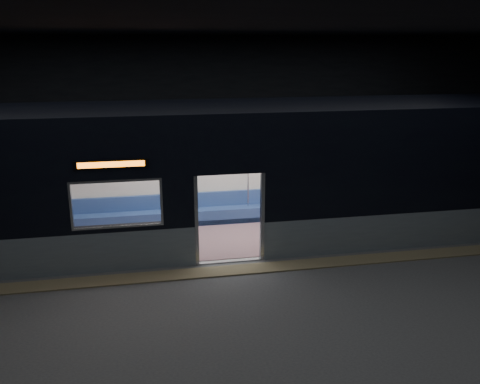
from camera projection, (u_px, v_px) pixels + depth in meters
name	position (u px, v px, depth m)	size (l,w,h in m)	color
station_floor	(239.00, 282.00, 10.51)	(24.00, 14.00, 0.01)	#47494C
station_envelope	(238.00, 104.00, 9.48)	(24.00, 14.00, 5.00)	black
tactile_strip	(234.00, 270.00, 11.02)	(22.80, 0.50, 0.03)	#8C7F59
metro_car	(219.00, 167.00, 12.39)	(18.00, 3.04, 3.35)	gray
passenger	(352.00, 188.00, 14.34)	(0.41, 0.71, 1.41)	black
handbag	(355.00, 195.00, 14.15)	(0.30, 0.26, 0.15)	black
transit_map	(373.00, 162.00, 14.57)	(1.03, 0.03, 0.67)	white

